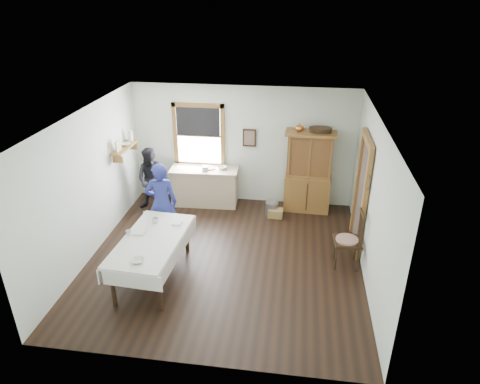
{
  "coord_description": "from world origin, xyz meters",
  "views": [
    {
      "loc": [
        1.2,
        -6.55,
        4.61
      ],
      "look_at": [
        0.24,
        0.3,
        1.26
      ],
      "focal_mm": 32.0,
      "sensor_mm": 36.0,
      "label": 1
    }
  ],
  "objects_px": {
    "spindle_chair": "(348,239)",
    "woman_blue": "(162,206)",
    "pail": "(272,208)",
    "wicker_basket": "(276,213)",
    "china_hutch": "(308,172)",
    "work_counter": "(205,186)",
    "dining_table": "(153,258)",
    "figure_dark": "(153,182)"
  },
  "relations": [
    {
      "from": "work_counter",
      "to": "dining_table",
      "type": "distance_m",
      "value": 2.86
    },
    {
      "from": "woman_blue",
      "to": "dining_table",
      "type": "bearing_deg",
      "value": 84.19
    },
    {
      "from": "woman_blue",
      "to": "figure_dark",
      "type": "xyz_separation_m",
      "value": [
        -0.62,
        1.29,
        -0.1
      ]
    },
    {
      "from": "work_counter",
      "to": "pail",
      "type": "distance_m",
      "value": 1.63
    },
    {
      "from": "work_counter",
      "to": "spindle_chair",
      "type": "relative_size",
      "value": 1.39
    },
    {
      "from": "china_hutch",
      "to": "woman_blue",
      "type": "bearing_deg",
      "value": -146.52
    },
    {
      "from": "china_hutch",
      "to": "dining_table",
      "type": "distance_m",
      "value": 3.94
    },
    {
      "from": "spindle_chair",
      "to": "woman_blue",
      "type": "xyz_separation_m",
      "value": [
        -3.51,
        0.36,
        0.22
      ]
    },
    {
      "from": "work_counter",
      "to": "pail",
      "type": "height_order",
      "value": "work_counter"
    },
    {
      "from": "dining_table",
      "to": "figure_dark",
      "type": "relative_size",
      "value": 1.42
    },
    {
      "from": "wicker_basket",
      "to": "spindle_chair",
      "type": "bearing_deg",
      "value": -49.75
    },
    {
      "from": "wicker_basket",
      "to": "woman_blue",
      "type": "height_order",
      "value": "woman_blue"
    },
    {
      "from": "dining_table",
      "to": "figure_dark",
      "type": "distance_m",
      "value": 2.6
    },
    {
      "from": "figure_dark",
      "to": "pail",
      "type": "bearing_deg",
      "value": -0.68
    },
    {
      "from": "china_hutch",
      "to": "pail",
      "type": "distance_m",
      "value": 1.13
    },
    {
      "from": "dining_table",
      "to": "spindle_chair",
      "type": "height_order",
      "value": "spindle_chair"
    },
    {
      "from": "spindle_chair",
      "to": "pail",
      "type": "bearing_deg",
      "value": 126.7
    },
    {
      "from": "spindle_chair",
      "to": "work_counter",
      "type": "bearing_deg",
      "value": 142.51
    },
    {
      "from": "dining_table",
      "to": "woman_blue",
      "type": "relative_size",
      "value": 1.24
    },
    {
      "from": "spindle_chair",
      "to": "woman_blue",
      "type": "distance_m",
      "value": 3.54
    },
    {
      "from": "pail",
      "to": "woman_blue",
      "type": "height_order",
      "value": "woman_blue"
    },
    {
      "from": "pail",
      "to": "wicker_basket",
      "type": "xyz_separation_m",
      "value": [
        0.09,
        -0.1,
        -0.06
      ]
    },
    {
      "from": "china_hutch",
      "to": "figure_dark",
      "type": "bearing_deg",
      "value": -170.84
    },
    {
      "from": "wicker_basket",
      "to": "woman_blue",
      "type": "relative_size",
      "value": 0.21
    },
    {
      "from": "work_counter",
      "to": "wicker_basket",
      "type": "distance_m",
      "value": 1.75
    },
    {
      "from": "work_counter",
      "to": "dining_table",
      "type": "bearing_deg",
      "value": -98.19
    },
    {
      "from": "china_hutch",
      "to": "wicker_basket",
      "type": "bearing_deg",
      "value": -143.11
    },
    {
      "from": "spindle_chair",
      "to": "woman_blue",
      "type": "height_order",
      "value": "woman_blue"
    },
    {
      "from": "work_counter",
      "to": "china_hutch",
      "type": "xyz_separation_m",
      "value": [
        2.33,
        0.05,
        0.48
      ]
    },
    {
      "from": "pail",
      "to": "dining_table",
      "type": "bearing_deg",
      "value": -126.53
    },
    {
      "from": "pail",
      "to": "figure_dark",
      "type": "xyz_separation_m",
      "value": [
        -2.67,
        -0.07,
        0.52
      ]
    },
    {
      "from": "pail",
      "to": "wicker_basket",
      "type": "bearing_deg",
      "value": -47.61
    },
    {
      "from": "spindle_chair",
      "to": "pail",
      "type": "relative_size",
      "value": 3.68
    },
    {
      "from": "pail",
      "to": "wicker_basket",
      "type": "relative_size",
      "value": 0.94
    },
    {
      "from": "dining_table",
      "to": "figure_dark",
      "type": "height_order",
      "value": "figure_dark"
    },
    {
      "from": "woman_blue",
      "to": "figure_dark",
      "type": "relative_size",
      "value": 1.15
    },
    {
      "from": "dining_table",
      "to": "spindle_chair",
      "type": "xyz_separation_m",
      "value": [
        3.33,
        0.81,
        0.17
      ]
    },
    {
      "from": "dining_table",
      "to": "woman_blue",
      "type": "distance_m",
      "value": 1.24
    },
    {
      "from": "china_hutch",
      "to": "spindle_chair",
      "type": "xyz_separation_m",
      "value": [
        0.71,
        -2.08,
        -0.37
      ]
    },
    {
      "from": "work_counter",
      "to": "pail",
      "type": "relative_size",
      "value": 5.1
    },
    {
      "from": "spindle_chair",
      "to": "dining_table",
      "type": "bearing_deg",
      "value": -170.09
    },
    {
      "from": "dining_table",
      "to": "work_counter",
      "type": "bearing_deg",
      "value": 84.09
    }
  ]
}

